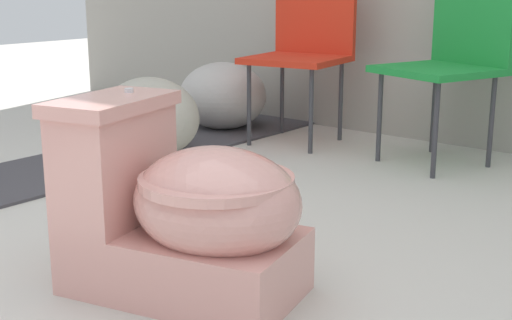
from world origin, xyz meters
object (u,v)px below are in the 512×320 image
toilet (184,212)px  folding_chair_left (306,39)px  boulder_far (223,96)px  boulder_near (151,117)px  folding_chair_middle (455,48)px

toilet → folding_chair_left: (-0.84, 1.73, 0.29)m
boulder_far → folding_chair_left: bearing=7.0°
folding_chair_left → boulder_near: size_ratio=1.69×
folding_chair_left → boulder_near: folding_chair_left is taller
folding_chair_left → folding_chair_middle: size_ratio=1.00×
folding_chair_middle → boulder_near: 1.41m
boulder_near → boulder_far: size_ratio=1.00×
toilet → boulder_far: toilet is taller
boulder_far → toilet: bearing=-51.2°
folding_chair_middle → folding_chair_left: bearing=-69.0°
toilet → folding_chair_middle: 1.78m
folding_chair_left → toilet: bearing=17.5°
folding_chair_left → boulder_far: size_ratio=1.69×
boulder_near → toilet: bearing=-39.7°
boulder_far → boulder_near: bearing=-77.0°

